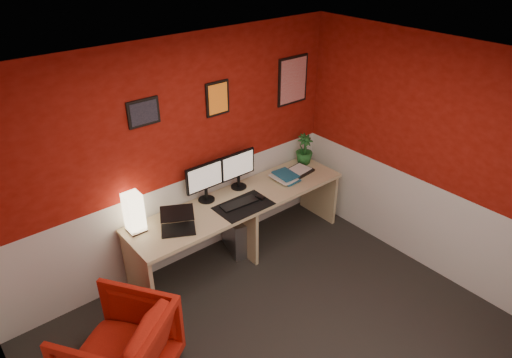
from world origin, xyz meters
The scene contains 24 objects.
ground centered at (0.00, 0.00, 0.00)m, with size 4.00×3.50×0.01m, color black.
ceiling centered at (0.00, 0.00, 2.50)m, with size 4.00×3.50×0.01m, color white.
wall_back centered at (0.00, 1.75, 1.25)m, with size 4.00×0.01×2.50m, color maroon.
wall_right centered at (2.00, 0.00, 1.25)m, with size 0.01×3.50×2.50m, color maroon.
wainscot_back centered at (0.00, 1.75, 0.50)m, with size 4.00×0.01×1.00m, color silver.
wainscot_right centered at (2.00, 0.00, 0.50)m, with size 0.01×3.50×1.00m, color silver.
desk centered at (0.54, 1.41, 0.36)m, with size 2.60×0.65×0.73m, color tan.
shoji_lamp centered at (-0.61, 1.59, 0.93)m, with size 0.16×0.16×0.40m, color #FFE5B2.
laptop centered at (-0.29, 1.33, 0.84)m, with size 0.33×0.23×0.22m, color black.
monitor_left centered at (0.24, 1.62, 1.02)m, with size 0.45×0.06×0.58m, color black.
monitor_right centered at (0.69, 1.62, 1.02)m, with size 0.45×0.06×0.58m, color black.
desk_mat centered at (0.48, 1.27, 0.73)m, with size 0.60×0.38×0.01m, color black.
keyboard centered at (0.47, 1.32, 0.74)m, with size 0.42×0.14×0.02m, color black.
mouse centered at (0.71, 1.27, 0.75)m, with size 0.06×0.10×0.03m, color black.
book_bottom centered at (1.12, 1.39, 0.74)m, with size 0.21×0.28×0.03m, color #1B5B7B.
book_middle centered at (1.07, 1.41, 0.77)m, with size 0.22×0.30×0.02m, color silver.
book_top centered at (1.12, 1.42, 0.79)m, with size 0.21×0.28×0.03m, color #1B5B7B.
zen_tray centered at (1.45, 1.44, 0.74)m, with size 0.35×0.25×0.03m, color black.
potted_plant centered at (1.69, 1.58, 0.92)m, with size 0.21×0.21×0.38m, color #19591E.
pc_tower centered at (0.54, 1.49, 0.23)m, with size 0.20×0.45×0.45m, color #99999E.
armchair centered at (-1.26, 0.69, 0.36)m, with size 0.77×0.79×0.72m, color red.
art_left centered at (-0.31, 1.74, 1.85)m, with size 0.32×0.02×0.26m, color black.
art_center centered at (0.52, 1.74, 1.80)m, with size 0.28×0.02×0.36m, color orange.
art_right centered at (1.59, 1.74, 1.78)m, with size 0.44×0.02×0.56m, color red.
Camera 1 is at (-2.03, -2.00, 3.39)m, focal length 32.13 mm.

